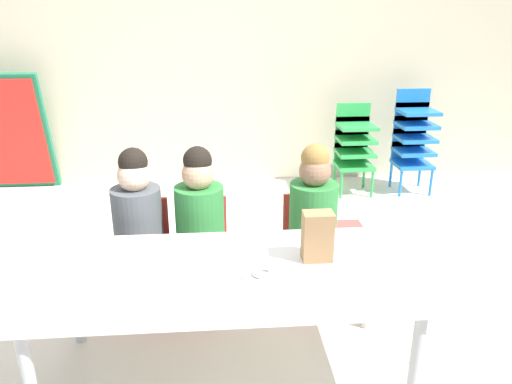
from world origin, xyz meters
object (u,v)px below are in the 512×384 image
Objects in this scene: seated_child_middle_seat at (200,214)px; kid_chair_blue_stack at (413,135)px; donut_powdered_on_plate at (263,272)px; craft_table at (225,279)px; paper_plate_near_edge at (263,275)px; paper_bag_brown at (317,236)px; seated_child_far_right at (313,210)px; kid_chair_green_stack at (354,143)px; seated_child_near_camera at (138,216)px.

seated_child_middle_seat is 1.00× the size of kid_chair_blue_stack.
seated_child_middle_seat is at bearing 112.51° from donut_powdered_on_plate.
craft_table is 16.99× the size of donut_powdered_on_plate.
craft_table is at bearing 155.73° from paper_plate_near_edge.
paper_plate_near_edge is at bearing -152.64° from paper_bag_brown.
seated_child_far_right is at bearing 63.45° from paper_plate_near_edge.
donut_powdered_on_plate is (-1.59, -2.43, 0.05)m from kid_chair_blue_stack.
seated_child_far_right is at bearing 80.75° from paper_bag_brown.
craft_table is at bearing -171.84° from paper_bag_brown.
seated_child_middle_seat reaches higher than kid_chair_green_stack.
paper_plate_near_edge is at bearing -116.55° from seated_child_far_right.
craft_table is 7.42× the size of paper_bag_brown.
donut_powdered_on_plate is (-1.05, -2.43, 0.11)m from kid_chair_green_stack.
donut_powdered_on_plate is (0.60, -0.67, 0.02)m from seated_child_near_camera.
seated_child_far_right is 1.00× the size of kid_chair_blue_stack.
kid_chair_green_stack is at bearing 68.00° from seated_child_far_right.
donut_powdered_on_plate is (0.15, -0.07, 0.07)m from craft_table.
seated_child_middle_seat is at bearing 101.54° from craft_table.
donut_powdered_on_plate is at bearing -47.96° from seated_child_near_camera.
kid_chair_blue_stack is (1.86, 1.76, -0.04)m from seated_child_middle_seat.
kid_chair_green_stack is (1.32, 1.76, -0.10)m from seated_child_middle_seat.
kid_chair_blue_stack is 4.18× the size of paper_bag_brown.
paper_bag_brown reaches higher than paper_plate_near_edge.
seated_child_far_right is 9.55× the size of donut_powdered_on_plate.
donut_powdered_on_plate is (-0.25, -0.13, -0.09)m from paper_bag_brown.
paper_bag_brown is (0.52, -0.54, 0.11)m from seated_child_middle_seat.
paper_bag_brown reaches higher than donut_powdered_on_plate.
kid_chair_green_stack is 2.65m from paper_plate_near_edge.
paper_bag_brown is at bearing 8.16° from craft_table.
seated_child_middle_seat is at bearing -136.58° from kid_chair_blue_stack.
paper_bag_brown is 2.29× the size of donut_powdered_on_plate.
seated_child_far_right is at bearing 0.00° from seated_child_near_camera.
kid_chair_blue_stack is (1.74, 2.36, 0.01)m from craft_table.
seated_child_near_camera and seated_child_middle_seat have the same top height.
seated_child_near_camera is (-0.45, 0.60, 0.05)m from craft_table.
donut_powdered_on_plate is at bearing -123.10° from kid_chair_blue_stack.
seated_child_far_right is at bearing 0.00° from seated_child_middle_seat.
seated_child_middle_seat reaches higher than kid_chair_blue_stack.
seated_child_far_right is (0.49, 0.60, 0.05)m from craft_table.
paper_bag_brown is (-0.09, -0.54, 0.11)m from seated_child_far_right.
seated_child_far_right is 0.75m from donut_powdered_on_plate.
seated_child_near_camera reaches higher than paper_plate_near_edge.
seated_child_middle_seat reaches higher than paper_bag_brown.
paper_plate_near_edge is at bearing -24.27° from craft_table.
paper_plate_near_edge is (-0.25, -0.13, -0.11)m from paper_bag_brown.
seated_child_near_camera is 1.15× the size of kid_chair_green_stack.
kid_chair_green_stack is (1.20, 2.36, -0.05)m from craft_table.
kid_chair_green_stack reaches higher than craft_table.
seated_child_middle_seat is at bearing 112.51° from paper_plate_near_edge.
seated_child_far_right is 5.10× the size of paper_plate_near_edge.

